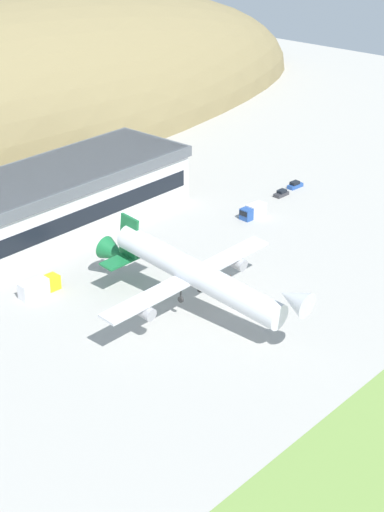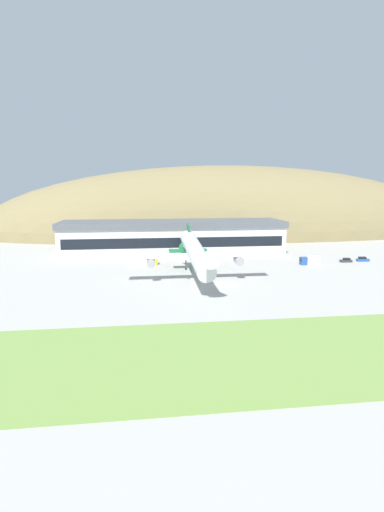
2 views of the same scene
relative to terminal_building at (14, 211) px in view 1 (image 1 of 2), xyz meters
name	(u,v)px [view 1 (image 1 of 2)]	position (x,y,z in m)	size (l,w,h in m)	color
ground_plane	(243,308)	(9.49, -52.21, -7.40)	(393.28, 393.28, 0.00)	#ADAAA3
terminal_building	(14,211)	(0.00, 0.00, 0.00)	(85.16, 21.71, 13.06)	silver
cargo_airplane	(194,274)	(2.12, -46.89, 0.51)	(40.49, 46.53, 11.46)	silver
service_car_0	(295,185)	(64.73, -24.60, -6.72)	(4.29, 2.08, 1.63)	#264C99
service_car_1	(118,260)	(7.30, -22.30, -6.70)	(3.73, 1.83, 1.69)	silver
service_car_2	(281,193)	(58.19, -25.27, -6.79)	(3.99, 1.95, 1.47)	#333338
fuel_truck	(253,211)	(43.68, -28.05, -6.02)	(6.63, 3.05, 2.84)	#264C99
box_truck	(39,287)	(-11.14, -20.67, -5.90)	(8.29, 2.94, 3.07)	gold
traffic_cone_0	(230,276)	(17.21, -43.01, -7.11)	(0.52, 0.52, 0.58)	orange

